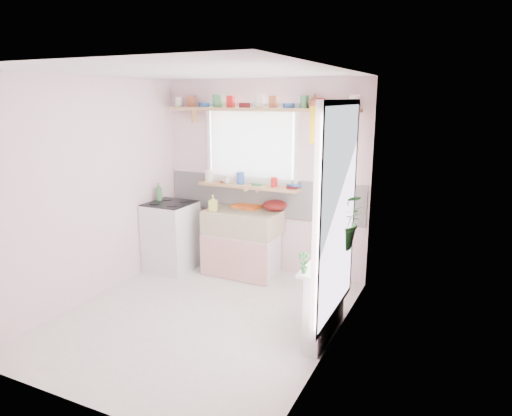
% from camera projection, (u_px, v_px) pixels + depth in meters
% --- Properties ---
extents(room, '(3.20, 3.20, 3.20)m').
position_uv_depth(room, '(290.00, 181.00, 4.99)').
color(room, white).
rests_on(room, ground).
extents(sink_unit, '(0.95, 0.65, 1.11)m').
position_uv_depth(sink_unit, '(242.00, 242.00, 5.93)').
color(sink_unit, white).
rests_on(sink_unit, ground).
extents(cooker, '(0.58, 0.58, 0.93)m').
position_uv_depth(cooker, '(171.00, 236.00, 6.11)').
color(cooker, white).
rests_on(cooker, ground).
extents(radiator_ledge, '(0.22, 0.95, 0.78)m').
position_uv_depth(radiator_ledge, '(325.00, 297.00, 4.38)').
color(radiator_ledge, white).
rests_on(radiator_ledge, ground).
extents(windowsill, '(1.40, 0.22, 0.04)m').
position_uv_depth(windowsill, '(249.00, 186.00, 5.93)').
color(windowsill, tan).
rests_on(windowsill, room).
extents(pine_shelf, '(2.52, 0.24, 0.04)m').
position_uv_depth(pine_shelf, '(259.00, 109.00, 5.63)').
color(pine_shelf, tan).
rests_on(pine_shelf, room).
extents(shelf_crockery, '(2.47, 0.11, 0.12)m').
position_uv_depth(shelf_crockery, '(258.00, 103.00, 5.62)').
color(shelf_crockery, silver).
rests_on(shelf_crockery, pine_shelf).
extents(sill_crockery, '(1.35, 0.11, 0.12)m').
position_uv_depth(sill_crockery, '(245.00, 180.00, 5.93)').
color(sill_crockery, silver).
rests_on(sill_crockery, windowsill).
extents(dish_tray, '(0.39, 0.32, 0.04)m').
position_uv_depth(dish_tray, '(248.00, 206.00, 6.02)').
color(dish_tray, '#E05513').
rests_on(dish_tray, sink_unit).
extents(colander, '(0.32, 0.32, 0.14)m').
position_uv_depth(colander, '(275.00, 205.00, 5.84)').
color(colander, '#5C100F').
rests_on(colander, sink_unit).
extents(jade_plant, '(0.57, 0.50, 0.60)m').
position_uv_depth(jade_plant, '(342.00, 220.00, 4.56)').
color(jade_plant, '#316628').
rests_on(jade_plant, radiator_ledge).
extents(fruit_bowl, '(0.34, 0.34, 0.07)m').
position_uv_depth(fruit_bowl, '(328.00, 245.00, 4.62)').
color(fruit_bowl, white).
rests_on(fruit_bowl, radiator_ledge).
extents(herb_pot, '(0.11, 0.07, 0.20)m').
position_uv_depth(herb_pot, '(304.00, 262.00, 3.95)').
color(herb_pot, '#29682A').
rests_on(herb_pot, radiator_ledge).
extents(soap_bottle_sink, '(0.11, 0.11, 0.21)m').
position_uv_depth(soap_bottle_sink, '(213.00, 203.00, 5.82)').
color(soap_bottle_sink, '#DBE766').
rests_on(soap_bottle_sink, sink_unit).
extents(sill_cup, '(0.13, 0.13, 0.09)m').
position_uv_depth(sill_cup, '(227.00, 180.00, 5.98)').
color(sill_cup, beige).
rests_on(sill_cup, windowsill).
extents(sill_bowl, '(0.20, 0.20, 0.06)m').
position_uv_depth(sill_bowl, '(294.00, 185.00, 5.72)').
color(sill_bowl, '#335CA6').
rests_on(sill_bowl, windowsill).
extents(shelf_vase, '(0.16, 0.16, 0.16)m').
position_uv_depth(shelf_vase, '(315.00, 101.00, 5.24)').
color(shelf_vase, brown).
rests_on(shelf_vase, pine_shelf).
extents(cooker_bottle, '(0.12, 0.12, 0.24)m').
position_uv_depth(cooker_bottle, '(159.00, 192.00, 6.09)').
color(cooker_bottle, '#3C7947').
rests_on(cooker_bottle, cooker).
extents(fruit, '(0.20, 0.14, 0.10)m').
position_uv_depth(fruit, '(329.00, 239.00, 4.61)').
color(fruit, '#D85C12').
rests_on(fruit, fruit_bowl).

